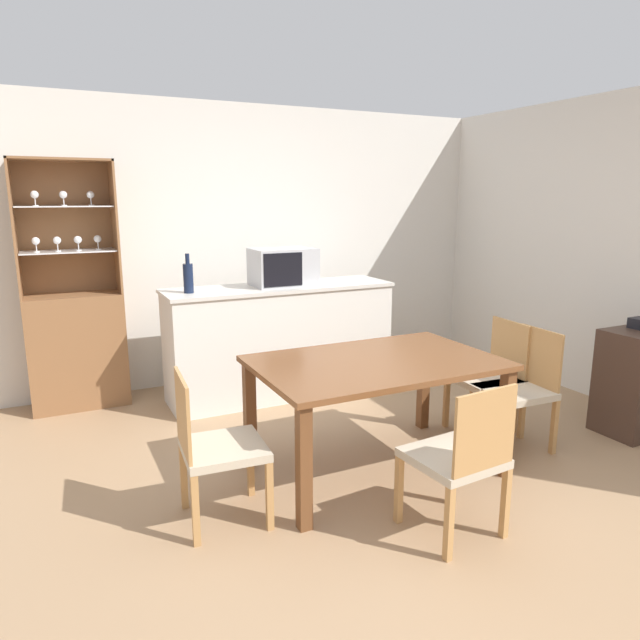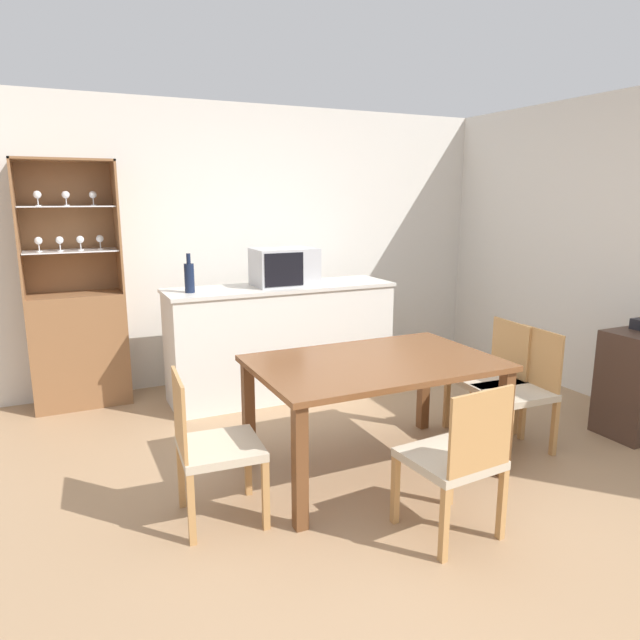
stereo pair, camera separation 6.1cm
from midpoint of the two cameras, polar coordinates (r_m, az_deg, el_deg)
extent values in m
plane|color=#A37F5B|center=(3.51, 6.79, -17.19)|extent=(18.00, 18.00, 0.00)
cube|color=silver|center=(5.48, -7.62, 7.47)|extent=(6.80, 0.06, 2.55)
cube|color=silver|center=(5.00, -3.52, -2.24)|extent=(1.94, 0.54, 0.94)
cube|color=beige|center=(4.91, -3.60, 3.28)|extent=(1.97, 0.57, 0.03)
cube|color=brown|center=(5.15, -22.56, -2.76)|extent=(0.75, 0.38, 0.94)
cube|color=brown|center=(5.18, -23.59, 8.52)|extent=(0.75, 0.02, 1.07)
cube|color=brown|center=(5.00, -27.73, 8.05)|extent=(0.02, 0.38, 1.07)
cube|color=brown|center=(5.03, -19.30, 8.77)|extent=(0.02, 0.38, 1.07)
cube|color=brown|center=(5.00, -24.04, 14.41)|extent=(0.75, 0.38, 0.02)
cube|color=white|center=(5.01, -23.34, 6.37)|extent=(0.70, 0.33, 0.01)
cube|color=white|center=(4.99, -23.68, 10.38)|extent=(0.70, 0.33, 0.01)
cylinder|color=white|center=(4.99, -25.94, 6.21)|extent=(0.04, 0.04, 0.01)
cylinder|color=white|center=(4.99, -25.97, 6.56)|extent=(0.01, 0.01, 0.06)
sphere|color=white|center=(4.98, -26.03, 7.14)|extent=(0.06, 0.06, 0.06)
cylinder|color=white|center=(4.97, -26.03, 10.26)|extent=(0.04, 0.04, 0.01)
cylinder|color=white|center=(4.97, -26.06, 10.61)|extent=(0.01, 0.01, 0.06)
sphere|color=white|center=(4.97, -26.12, 11.20)|extent=(0.06, 0.06, 0.06)
cylinder|color=white|center=(4.98, -24.20, 6.36)|extent=(0.04, 0.04, 0.01)
cylinder|color=white|center=(4.98, -24.23, 6.71)|extent=(0.01, 0.01, 0.06)
sphere|color=white|center=(4.98, -24.28, 7.30)|extent=(0.06, 0.06, 0.06)
cylinder|color=white|center=(5.00, -23.69, 10.47)|extent=(0.04, 0.04, 0.01)
cylinder|color=white|center=(5.00, -23.72, 10.82)|extent=(0.01, 0.01, 0.06)
sphere|color=white|center=(5.00, -23.77, 11.41)|extent=(0.06, 0.06, 0.06)
cylinder|color=white|center=(4.99, -22.46, 6.51)|extent=(0.04, 0.04, 0.01)
cylinder|color=white|center=(4.99, -22.49, 6.86)|extent=(0.01, 0.01, 0.06)
sphere|color=white|center=(4.98, -22.54, 7.45)|extent=(0.06, 0.06, 0.06)
cylinder|color=white|center=(5.02, -21.37, 10.66)|extent=(0.04, 0.04, 0.01)
cylinder|color=white|center=(5.02, -21.40, 11.01)|extent=(0.01, 0.01, 0.06)
sphere|color=white|center=(5.02, -21.44, 11.59)|extent=(0.06, 0.06, 0.06)
cylinder|color=white|center=(5.04, -20.76, 6.69)|extent=(0.04, 0.04, 0.01)
cylinder|color=white|center=(5.03, -20.79, 7.03)|extent=(0.01, 0.01, 0.06)
sphere|color=white|center=(5.03, -20.83, 7.62)|extent=(0.06, 0.06, 0.06)
cube|color=brown|center=(3.56, 5.95, -4.31)|extent=(1.50, 0.97, 0.04)
cube|color=brown|center=(3.05, -1.43, -14.57)|extent=(0.07, 0.07, 0.69)
cube|color=brown|center=(3.77, 18.39, -9.83)|extent=(0.07, 0.07, 0.69)
cube|color=brown|center=(3.78, -6.70, -9.20)|extent=(0.07, 0.07, 0.69)
cube|color=brown|center=(4.38, 10.73, -6.30)|extent=(0.07, 0.07, 0.69)
cube|color=#C1B299|center=(4.36, 16.60, -5.83)|extent=(0.45, 0.45, 0.05)
cube|color=#B7844C|center=(4.42, 18.86, -2.69)|extent=(0.04, 0.39, 0.40)
cube|color=#B7844C|center=(4.18, 15.93, -9.73)|extent=(0.04, 0.04, 0.39)
cube|color=#B7844C|center=(4.46, 12.94, -8.11)|extent=(0.04, 0.04, 0.39)
cube|color=#B7844C|center=(4.41, 19.97, -8.82)|extent=(0.04, 0.04, 0.39)
cube|color=#B7844C|center=(4.68, 16.86, -7.36)|extent=(0.04, 0.04, 0.39)
cube|color=#C1B299|center=(3.16, -9.38, -12.51)|extent=(0.45, 0.45, 0.05)
cube|color=#B7844C|center=(3.04, -13.32, -9.09)|extent=(0.05, 0.39, 0.40)
cube|color=#B7844C|center=(3.46, -6.70, -14.09)|extent=(0.04, 0.04, 0.39)
cube|color=#B7844C|center=(3.13, -4.87, -17.06)|extent=(0.04, 0.04, 0.39)
cube|color=#B7844C|center=(3.40, -13.21, -14.86)|extent=(0.04, 0.04, 0.39)
cube|color=#B7844C|center=(3.06, -12.16, -18.02)|extent=(0.04, 0.04, 0.39)
cube|color=#C1B299|center=(3.08, 13.37, -13.32)|extent=(0.46, 0.46, 0.05)
cube|color=#B7844C|center=(2.86, 16.40, -10.65)|extent=(0.39, 0.05, 0.40)
cube|color=#B7844C|center=(3.20, 8.10, -16.45)|extent=(0.04, 0.04, 0.39)
cube|color=#B7844C|center=(3.42, 13.38, -14.64)|extent=(0.04, 0.04, 0.39)
cube|color=#B7844C|center=(2.95, 12.92, -19.36)|extent=(0.04, 0.04, 0.39)
cube|color=#B7844C|center=(3.19, 18.28, -17.07)|extent=(0.04, 0.04, 0.39)
cube|color=#C1B299|center=(4.16, 19.26, -6.88)|extent=(0.45, 0.45, 0.05)
cube|color=#B7844C|center=(4.23, 21.55, -3.57)|extent=(0.04, 0.39, 0.40)
cube|color=#B7844C|center=(3.98, 18.77, -11.04)|extent=(0.04, 0.04, 0.39)
cube|color=#B7844C|center=(4.25, 15.36, -9.29)|extent=(0.04, 0.04, 0.39)
cube|color=#B7844C|center=(4.23, 22.78, -9.95)|extent=(0.04, 0.04, 0.39)
cube|color=#B7844C|center=(4.49, 19.31, -8.40)|extent=(0.04, 0.04, 0.39)
cube|color=#B7BABF|center=(4.91, -3.23, 5.33)|extent=(0.53, 0.37, 0.32)
cube|color=black|center=(4.71, -3.23, 5.04)|extent=(0.34, 0.01, 0.28)
cylinder|color=#141E38|center=(4.63, -12.57, 4.11)|extent=(0.08, 0.08, 0.23)
cylinder|color=#141E38|center=(4.61, -12.66, 6.03)|extent=(0.03, 0.03, 0.08)
camera|label=1|loc=(0.03, -89.59, 0.09)|focal=32.00mm
camera|label=2|loc=(0.03, 90.41, -0.09)|focal=32.00mm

